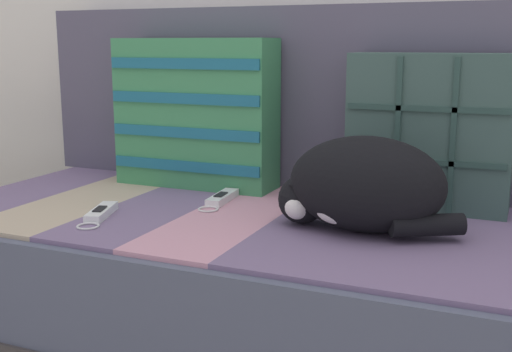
% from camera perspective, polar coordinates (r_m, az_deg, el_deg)
% --- Properties ---
extents(couch, '(1.72, 0.81, 0.40)m').
position_cam_1_polar(couch, '(1.54, 2.36, -10.66)').
color(couch, '#3D3838').
rests_on(couch, ground_plane).
extents(sofa_backrest, '(1.69, 0.14, 0.48)m').
position_cam_1_polar(sofa_backrest, '(1.75, 6.47, 6.94)').
color(sofa_backrest, '#514C60').
rests_on(sofa_backrest, couch).
extents(throw_pillow_quilted, '(0.37, 0.14, 0.36)m').
position_cam_1_polar(throw_pillow_quilted, '(1.55, 15.15, 3.81)').
color(throw_pillow_quilted, '#38514C').
rests_on(throw_pillow_quilted, couch).
extents(throw_pillow_striped, '(0.44, 0.14, 0.40)m').
position_cam_1_polar(throw_pillow_striped, '(1.74, -5.38, 5.58)').
color(throw_pillow_striped, '#3D8956').
rests_on(throw_pillow_striped, couch).
extents(sleeping_cat, '(0.39, 0.21, 0.20)m').
position_cam_1_polar(sleeping_cat, '(1.33, 9.25, -0.95)').
color(sleeping_cat, black).
rests_on(sleeping_cat, couch).
extents(game_remote_near, '(0.10, 0.19, 0.02)m').
position_cam_1_polar(game_remote_near, '(1.48, -13.67, -3.24)').
color(game_remote_near, white).
rests_on(game_remote_near, couch).
extents(game_remote_far, '(0.06, 0.19, 0.02)m').
position_cam_1_polar(game_remote_far, '(1.58, -3.10, -2.01)').
color(game_remote_far, white).
rests_on(game_remote_far, couch).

